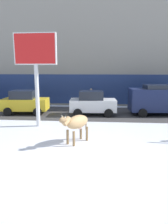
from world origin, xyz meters
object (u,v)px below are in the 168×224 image
Objects in this scene: billboard at (35,55)px; car_white_hatchback at (93,103)px; pedestrian_by_cars at (91,97)px; car_yellow_hatchback at (25,102)px; cow_tan at (76,123)px; car_navy_van at (160,99)px.

billboard reaches higher than car_white_hatchback.
car_white_hatchback reaches higher than pedestrian_by_cars.
car_yellow_hatchback is 6.25m from pedestrian_by_cars.
cow_tan is at bearing -46.06° from billboard.
billboard is 1.55× the size of car_yellow_hatchback.
cow_tan is 6.44m from car_white_hatchback.
car_white_hatchback is at bearing 48.07° from billboard.
cow_tan is at bearing -90.78° from pedestrian_by_cars.
car_yellow_hatchback reaches higher than cow_tan.
pedestrian_by_cars is (-5.52, 3.17, -0.36)m from car_navy_van.
cow_tan is 0.38× the size of car_navy_van.
billboard is at bearing -111.58° from pedestrian_by_cars.
car_white_hatchback reaches higher than cow_tan.
car_yellow_hatchback is at bearing 127.22° from cow_tan.
car_yellow_hatchback and car_white_hatchback have the same top height.
car_yellow_hatchback is at bearing -143.46° from pedestrian_by_cars.
car_white_hatchback is (3.21, 3.57, -3.39)m from billboard.
billboard is 1.55× the size of car_white_hatchback.
billboard is 8.57m from pedestrian_by_cars.
cow_tan is 0.32× the size of billboard.
cow_tan is 0.50× the size of car_yellow_hatchback.
billboard is (-2.75, 2.85, 3.32)m from cow_tan.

